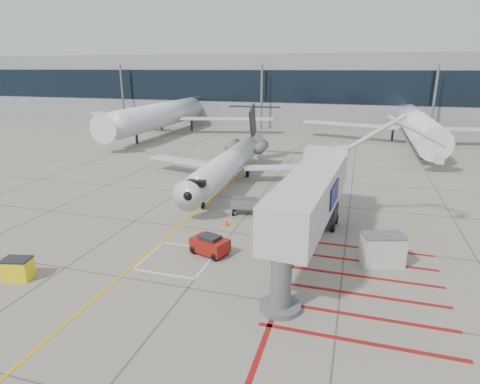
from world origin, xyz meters
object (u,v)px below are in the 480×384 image
(regional_jet, at_px, (224,153))
(pushback_tug, at_px, (210,244))
(spill_bin, at_px, (18,269))
(jet_bridge, at_px, (309,204))

(regional_jet, distance_m, pushback_tug, 15.09)
(pushback_tug, xyz_separation_m, spill_bin, (-9.30, -6.07, -0.04))
(spill_bin, bearing_deg, regional_jet, 62.37)
(pushback_tug, bearing_deg, regional_jet, 124.10)
(jet_bridge, xyz_separation_m, pushback_tug, (-5.99, -1.29, -2.90))
(pushback_tug, distance_m, spill_bin, 11.10)
(regional_jet, relative_size, pushback_tug, 11.62)
(regional_jet, bearing_deg, spill_bin, -106.88)
(regional_jet, xyz_separation_m, jet_bridge, (9.89, -13.02, 0.06))
(regional_jet, distance_m, spill_bin, 21.27)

